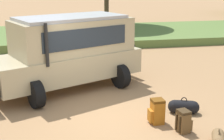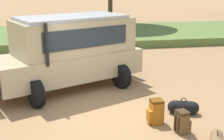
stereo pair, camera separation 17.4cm
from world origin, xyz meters
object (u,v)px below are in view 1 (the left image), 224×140
Objects in this scene: safari_vehicle at (70,51)px; duffel_bag_soft_canvas at (218,139)px; backpack_beside_front_wheel at (183,121)px; duffel_bag_low_black_case at (184,107)px; backpack_cluster_center at (157,112)px.

safari_vehicle reaches higher than duffel_bag_soft_canvas.
backpack_beside_front_wheel is at bearing -57.16° from safari_vehicle.
safari_vehicle reaches higher than duffel_bag_low_black_case.
backpack_beside_front_wheel reaches higher than duffel_bag_low_black_case.
backpack_beside_front_wheel is at bearing -114.07° from duffel_bag_low_black_case.
backpack_cluster_center is (-0.47, 0.59, 0.04)m from backpack_beside_front_wheel.
safari_vehicle is at bearing 121.67° from backpack_cluster_center.
backpack_cluster_center is 1.67m from duffel_bag_soft_canvas.
backpack_beside_front_wheel is at bearing 124.84° from duffel_bag_soft_canvas.
duffel_bag_low_black_case is (0.47, 1.04, -0.09)m from backpack_beside_front_wheel.
duffel_bag_low_black_case is at bearing -43.38° from safari_vehicle.
safari_vehicle is at bearing 136.62° from duffel_bag_low_black_case.
duffel_bag_soft_canvas is at bearing -55.16° from backpack_beside_front_wheel.
safari_vehicle is 5.55m from duffel_bag_soft_canvas.
duffel_bag_soft_canvas is (0.05, -1.79, -0.04)m from duffel_bag_low_black_case.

